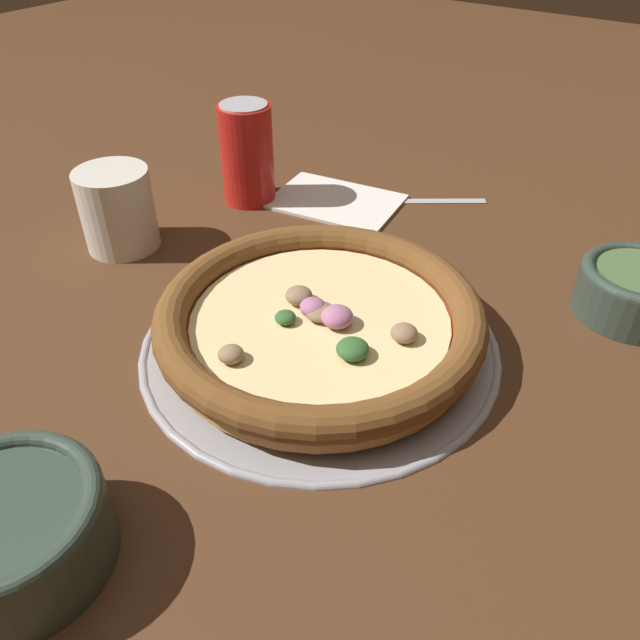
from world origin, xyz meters
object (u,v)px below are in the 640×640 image
pizza (320,320)px  beverage_can (247,154)px  bowl_far (636,289)px  pizza_tray (320,341)px  napkin (335,200)px  bowl_near (9,530)px  fork (399,201)px  drinking_cup (117,210)px

pizza → beverage_can: (0.24, -0.19, 0.03)m
beverage_can → bowl_far: bearing=-176.8°
pizza_tray → bowl_far: bowl_far is taller
napkin → pizza: bearing=121.0°
pizza_tray → bowl_near: 0.29m
napkin → beverage_can: bearing=29.5°
pizza → bowl_far: bearing=-135.6°
pizza → bowl_far: size_ratio=2.72×
bowl_near → fork: (0.05, -0.58, -0.03)m
bowl_far → fork: bowl_far is taller
pizza_tray → fork: 0.30m
napkin → beverage_can: size_ratio=1.40×
pizza → bowl_near: 0.29m
pizza → fork: bearing=-74.7°
drinking_cup → fork: size_ratio=0.53×
pizza → fork: 0.31m
napkin → drinking_cup: bearing=58.3°
fork → bowl_near: bearing=59.3°
bowl_near → beverage_can: bearing=-66.4°
beverage_can → pizza_tray: bearing=142.0°
pizza_tray → bowl_far: size_ratio=3.02×
napkin → bowl_far: bearing=175.5°
fork → drinking_cup: bearing=17.8°
fork → beverage_can: size_ratio=1.39×
pizza_tray → drinking_cup: drinking_cup is taller
bowl_near → napkin: size_ratio=0.72×
pizza_tray → beverage_can: bearing=-38.0°
drinking_cup → bowl_far: bearing=-158.7°
pizza → bowl_far: (-0.22, -0.22, -0.00)m
bowl_near → fork: size_ratio=0.72×
bowl_far → drinking_cup: 0.55m
pizza_tray → napkin: size_ratio=1.91×
pizza → bowl_near: (0.03, 0.29, 0.00)m
bowl_far → fork: (0.30, -0.08, -0.03)m
pizza_tray → napkin: 0.29m
bowl_near → napkin: 0.55m
bowl_far → pizza: bearing=44.4°
pizza → fork: (0.08, -0.29, -0.03)m
pizza → napkin: pizza is taller
bowl_far → fork: bearing=-14.3°
fork → pizza: bearing=70.1°
pizza_tray → fork: size_ratio=1.91×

